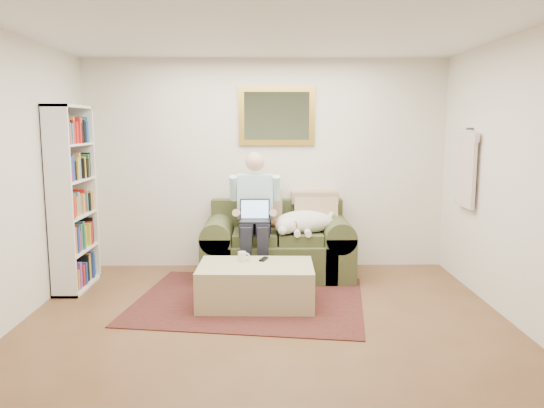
{
  "coord_description": "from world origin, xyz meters",
  "views": [
    {
      "loc": [
        -0.01,
        -4.13,
        1.79
      ],
      "look_at": [
        0.07,
        1.49,
        0.95
      ],
      "focal_mm": 35.0,
      "sensor_mm": 36.0,
      "label": 1
    }
  ],
  "objects_px": {
    "ottoman": "(256,285)",
    "bookshelf": "(72,198)",
    "sleeping_dog": "(305,222)",
    "coffee_mug": "(242,257)",
    "seated_man": "(255,217)",
    "laptop": "(255,215)",
    "sofa": "(277,251)"
  },
  "relations": [
    {
      "from": "coffee_mug",
      "to": "bookshelf",
      "type": "xyz_separation_m",
      "value": [
        -1.86,
        0.47,
        0.54
      ]
    },
    {
      "from": "ottoman",
      "to": "bookshelf",
      "type": "bearing_deg",
      "value": 163.11
    },
    {
      "from": "sofa",
      "to": "sleeping_dog",
      "type": "bearing_deg",
      "value": -15.74
    },
    {
      "from": "seated_man",
      "to": "sleeping_dog",
      "type": "xyz_separation_m",
      "value": [
        0.58,
        0.07,
        -0.07
      ]
    },
    {
      "from": "sofa",
      "to": "laptop",
      "type": "relative_size",
      "value": 5.15
    },
    {
      "from": "coffee_mug",
      "to": "sleeping_dog",
      "type": "bearing_deg",
      "value": 49.2
    },
    {
      "from": "bookshelf",
      "to": "sofa",
      "type": "bearing_deg",
      "value": 10.66
    },
    {
      "from": "sleeping_dog",
      "to": "laptop",
      "type": "bearing_deg",
      "value": -166.36
    },
    {
      "from": "ottoman",
      "to": "bookshelf",
      "type": "distance_m",
      "value": 2.24
    },
    {
      "from": "laptop",
      "to": "seated_man",
      "type": "bearing_deg",
      "value": 90.0
    },
    {
      "from": "bookshelf",
      "to": "seated_man",
      "type": "bearing_deg",
      "value": 7.52
    },
    {
      "from": "seated_man",
      "to": "ottoman",
      "type": "height_order",
      "value": "seated_man"
    },
    {
      "from": "sofa",
      "to": "sleeping_dog",
      "type": "relative_size",
      "value": 2.43
    },
    {
      "from": "ottoman",
      "to": "coffee_mug",
      "type": "xyz_separation_m",
      "value": [
        -0.14,
        0.13,
        0.26
      ]
    },
    {
      "from": "laptop",
      "to": "sleeping_dog",
      "type": "bearing_deg",
      "value": 13.64
    },
    {
      "from": "sleeping_dog",
      "to": "coffee_mug",
      "type": "xyz_separation_m",
      "value": [
        -0.7,
        -0.81,
        -0.21
      ]
    },
    {
      "from": "sofa",
      "to": "ottoman",
      "type": "distance_m",
      "value": 1.06
    },
    {
      "from": "laptop",
      "to": "sleeping_dog",
      "type": "distance_m",
      "value": 0.6
    },
    {
      "from": "laptop",
      "to": "bookshelf",
      "type": "relative_size",
      "value": 0.17
    },
    {
      "from": "sofa",
      "to": "seated_man",
      "type": "xyz_separation_m",
      "value": [
        -0.26,
        -0.16,
        0.44
      ]
    },
    {
      "from": "seated_man",
      "to": "laptop",
      "type": "bearing_deg",
      "value": -90.0
    },
    {
      "from": "ottoman",
      "to": "sleeping_dog",
      "type": "bearing_deg",
      "value": 59.48
    },
    {
      "from": "sofa",
      "to": "ottoman",
      "type": "bearing_deg",
      "value": -103.12
    },
    {
      "from": "seated_man",
      "to": "sleeping_dog",
      "type": "bearing_deg",
      "value": 7.13
    },
    {
      "from": "sofa",
      "to": "ottoman",
      "type": "height_order",
      "value": "sofa"
    },
    {
      "from": "coffee_mug",
      "to": "bookshelf",
      "type": "relative_size",
      "value": 0.05
    },
    {
      "from": "seated_man",
      "to": "sleeping_dog",
      "type": "distance_m",
      "value": 0.59
    },
    {
      "from": "seated_man",
      "to": "ottoman",
      "type": "xyz_separation_m",
      "value": [
        0.02,
        -0.87,
        -0.53
      ]
    },
    {
      "from": "laptop",
      "to": "bookshelf",
      "type": "bearing_deg",
      "value": -174.42
    },
    {
      "from": "seated_man",
      "to": "coffee_mug",
      "type": "bearing_deg",
      "value": -99.21
    },
    {
      "from": "sleeping_dog",
      "to": "bookshelf",
      "type": "relative_size",
      "value": 0.36
    },
    {
      "from": "coffee_mug",
      "to": "seated_man",
      "type": "bearing_deg",
      "value": 80.79
    }
  ]
}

